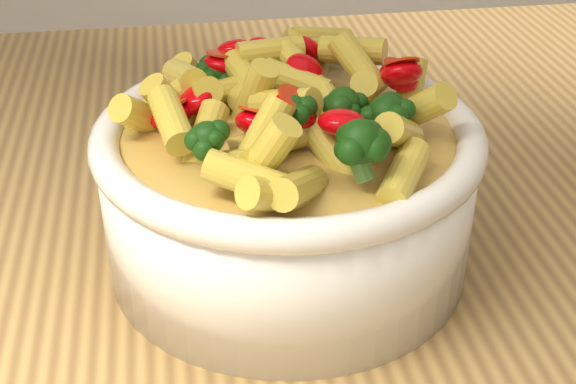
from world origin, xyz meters
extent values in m
cube|color=tan|center=(0.00, 0.00, 0.88)|extent=(1.20, 0.80, 0.04)
cylinder|color=white|center=(-0.02, -0.06, 0.94)|extent=(0.23, 0.23, 0.09)
ellipsoid|color=white|center=(-0.02, -0.06, 0.92)|extent=(0.21, 0.21, 0.03)
torus|color=white|center=(-0.02, -0.06, 0.99)|extent=(0.23, 0.23, 0.02)
ellipsoid|color=#F1C752|center=(-0.02, -0.06, 0.99)|extent=(0.20, 0.20, 0.02)
camera|label=1|loc=(-0.09, -0.48, 1.21)|focal=50.00mm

